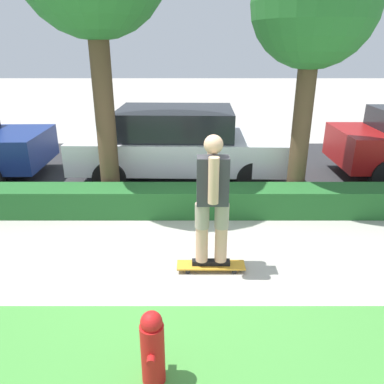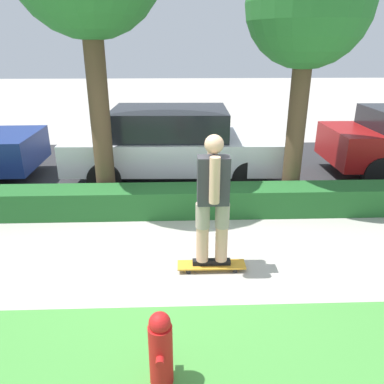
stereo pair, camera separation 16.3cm
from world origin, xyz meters
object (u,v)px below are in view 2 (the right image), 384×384
object	(u,v)px
skateboard	(211,265)
parked_car_middle	(175,143)
tree_mid	(308,8)
skater_person	(213,199)
fire_hydrant	(161,349)

from	to	relation	value
skateboard	parked_car_middle	bearing A→B (deg)	97.87
skateboard	tree_mid	world-z (taller)	tree_mid
skater_person	skateboard	bearing A→B (deg)	143.13
skater_person	tree_mid	distance (m)	3.74
parked_car_middle	skater_person	bearing A→B (deg)	-80.56
skateboard	fire_hydrant	distance (m)	1.93
skater_person	parked_car_middle	world-z (taller)	skater_person
skateboard	skater_person	bearing A→B (deg)	-36.87
tree_mid	parked_car_middle	world-z (taller)	tree_mid
skateboard	skater_person	world-z (taller)	skater_person
tree_mid	parked_car_middle	xyz separation A→B (m)	(-2.23, 1.40, -2.59)
skater_person	parked_car_middle	bearing A→B (deg)	97.87
skater_person	parked_car_middle	xyz separation A→B (m)	(-0.51, 3.72, -0.21)
skateboard	parked_car_middle	world-z (taller)	parked_car_middle
skater_person	fire_hydrant	distance (m)	2.02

